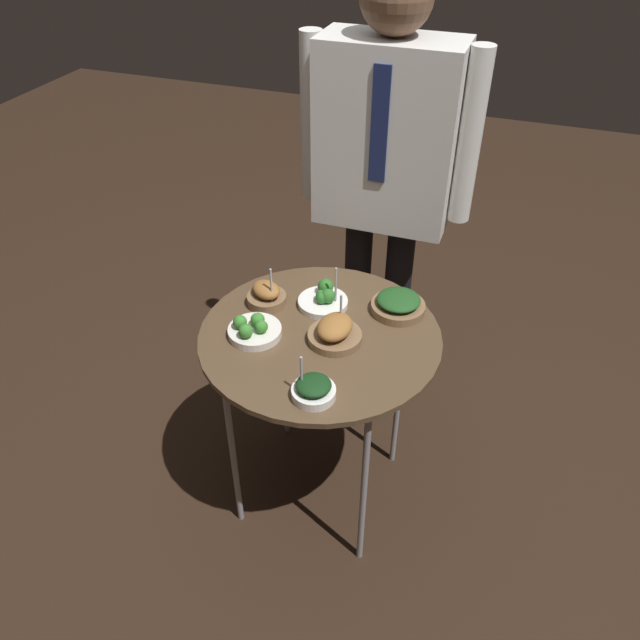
# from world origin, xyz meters

# --- Properties ---
(ground_plane) EXTENTS (8.00, 8.00, 0.00)m
(ground_plane) POSITION_xyz_m (0.00, 0.00, 0.00)
(ground_plane) COLOR black
(serving_cart) EXTENTS (0.71, 0.71, 0.72)m
(serving_cart) POSITION_xyz_m (0.00, 0.00, 0.67)
(serving_cart) COLOR brown
(serving_cart) RESTS_ON ground_plane
(bowl_roast_far_rim) EXTENTS (0.16, 0.16, 0.13)m
(bowl_roast_far_rim) POSITION_xyz_m (0.05, -0.01, 0.75)
(bowl_roast_far_rim) COLOR brown
(bowl_roast_far_rim) RESTS_ON serving_cart
(bowl_broccoli_mid_right) EXTENTS (0.15, 0.15, 0.14)m
(bowl_broccoli_mid_right) POSITION_xyz_m (-0.04, 0.14, 0.74)
(bowl_broccoli_mid_right) COLOR white
(bowl_broccoli_mid_right) RESTS_ON serving_cart
(bowl_broccoli_mid_left) EXTENTS (0.16, 0.16, 0.07)m
(bowl_broccoli_mid_left) POSITION_xyz_m (-0.18, -0.07, 0.74)
(bowl_broccoli_mid_left) COLOR silver
(bowl_broccoli_mid_left) RESTS_ON serving_cart
(bowl_spinach_front_center) EXTENTS (0.16, 0.16, 0.06)m
(bowl_spinach_front_center) POSITION_xyz_m (0.19, 0.18, 0.74)
(bowl_spinach_front_center) COLOR brown
(bowl_spinach_front_center) RESTS_ON serving_cart
(bowl_spinach_front_right) EXTENTS (0.12, 0.12, 0.13)m
(bowl_spinach_front_right) POSITION_xyz_m (0.07, -0.25, 0.74)
(bowl_spinach_front_right) COLOR white
(bowl_spinach_front_right) RESTS_ON serving_cart
(bowl_roast_near_rim) EXTENTS (0.12, 0.12, 0.15)m
(bowl_roast_near_rim) POSITION_xyz_m (-0.20, 0.08, 0.75)
(bowl_roast_near_rim) COLOR brown
(bowl_roast_near_rim) RESTS_ON serving_cart
(waiter_figure) EXTENTS (0.60, 0.22, 1.61)m
(waiter_figure) POSITION_xyz_m (0.02, 0.58, 1.02)
(waiter_figure) COLOR black
(waiter_figure) RESTS_ON ground_plane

